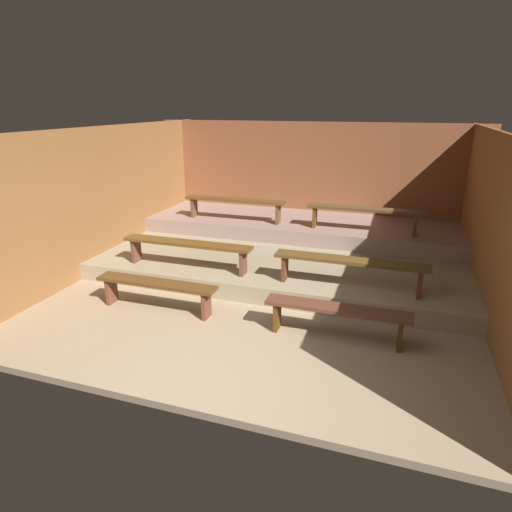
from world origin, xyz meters
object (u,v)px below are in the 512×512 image
object	(u,v)px
bench_lower_left	(187,247)
bench_middle_right	(364,212)
bench_floor_right	(337,313)
bench_floor_left	(156,287)
bench_middle_left	(235,203)
bench_lower_right	(350,264)

from	to	relation	value
bench_lower_left	bench_middle_right	bearing A→B (deg)	39.46
bench_floor_right	bench_floor_left	bearing A→B (deg)	180.00
bench_middle_left	bench_lower_right	bearing A→B (deg)	-39.46
bench_floor_left	bench_lower_right	size ratio (longest dim) A/B	0.83
bench_middle_right	bench_lower_left	bearing A→B (deg)	-140.54
bench_floor_left	bench_floor_right	distance (m)	2.30
bench_floor_left	bench_middle_right	xyz separation A→B (m)	(2.31, 2.84, 0.51)
bench_floor_left	bench_lower_left	xyz separation A→B (m)	(-0.02, 0.92, 0.26)
bench_lower_left	bench_middle_left	size ratio (longest dim) A/B	1.04
bench_floor_right	bench_lower_left	bearing A→B (deg)	158.30
bench_lower_left	bench_middle_left	bearing A→B (deg)	89.60
bench_lower_right	bench_lower_left	bearing A→B (deg)	180.00
bench_lower_left	bench_middle_right	distance (m)	3.03
bench_floor_right	bench_middle_left	bearing A→B (deg)	129.11
bench_middle_left	bench_lower_left	bearing A→B (deg)	-90.40
bench_lower_right	bench_middle_right	world-z (taller)	bench_middle_right
bench_lower_left	bench_middle_right	size ratio (longest dim) A/B	1.04
bench_lower_left	bench_middle_left	xyz separation A→B (m)	(0.01, 1.92, 0.25)
bench_floor_left	bench_floor_right	world-z (taller)	same
bench_floor_right	bench_lower_right	distance (m)	0.96
bench_floor_left	bench_floor_right	size ratio (longest dim) A/B	1.00
bench_floor_left	bench_middle_left	world-z (taller)	bench_middle_left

